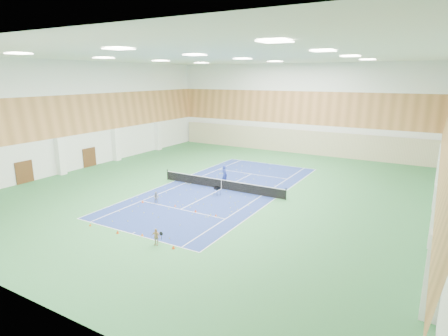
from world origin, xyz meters
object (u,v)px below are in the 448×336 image
object	(u,v)px
child_court	(156,198)
ball_cart	(217,191)
child_apron	(156,237)
coach	(224,175)
tennis_net	(221,183)

from	to	relation	value
child_court	ball_cart	size ratio (longest dim) A/B	1.25
child_court	child_apron	xyz separation A→B (m)	(5.16, -6.17, 0.06)
ball_cart	coach	bearing A→B (deg)	122.77
coach	child_court	world-z (taller)	coach
child_apron	tennis_net	bearing A→B (deg)	91.19
child_court	child_apron	bearing A→B (deg)	-90.27
ball_cart	tennis_net	bearing A→B (deg)	122.30
tennis_net	ball_cart	size ratio (longest dim) A/B	16.11
tennis_net	ball_cart	bearing A→B (deg)	-71.33
child_apron	ball_cart	size ratio (longest dim) A/B	1.39
child_apron	coach	bearing A→B (deg)	92.10
tennis_net	child_court	size ratio (longest dim) A/B	12.93
tennis_net	coach	world-z (taller)	coach
tennis_net	coach	size ratio (longest dim) A/B	6.66
tennis_net	child_apron	bearing A→B (deg)	-78.49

